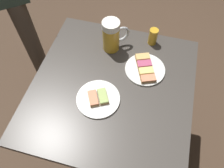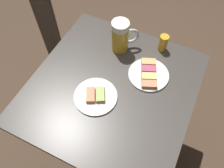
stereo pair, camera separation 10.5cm
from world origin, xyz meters
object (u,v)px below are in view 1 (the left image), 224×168
(beer_glass_small, at_px, (153,37))
(beer_mug, at_px, (112,36))
(plate_near, at_px, (145,69))
(plate_far, at_px, (98,98))

(beer_glass_small, bearing_deg, beer_mug, 23.85)
(plate_near, bearing_deg, beer_glass_small, -90.72)
(beer_mug, relative_size, beer_glass_small, 1.91)
(beer_mug, distance_m, beer_glass_small, 0.22)
(beer_mug, bearing_deg, plate_near, 152.68)
(beer_mug, height_order, beer_glass_small, beer_mug)
(plate_near, height_order, plate_far, same)
(plate_far, relative_size, beer_glass_small, 2.17)
(plate_near, bearing_deg, beer_mug, -27.32)
(plate_far, bearing_deg, plate_near, -128.81)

